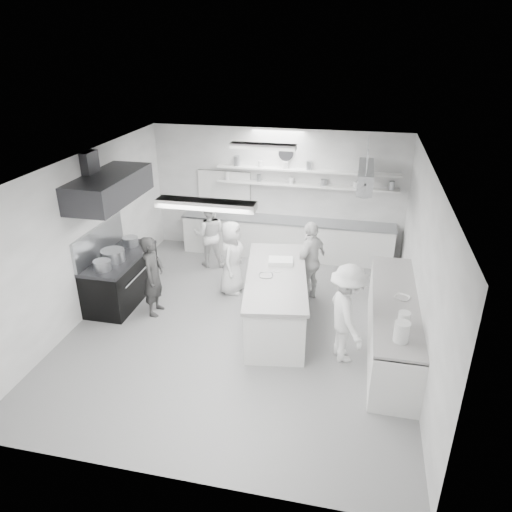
% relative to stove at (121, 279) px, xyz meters
% --- Properties ---
extents(floor, '(6.00, 7.00, 0.02)m').
position_rel_stove_xyz_m(floor, '(2.60, -0.40, -0.46)').
color(floor, gray).
rests_on(floor, ground).
extents(ceiling, '(6.00, 7.00, 0.02)m').
position_rel_stove_xyz_m(ceiling, '(2.60, -0.40, 2.56)').
color(ceiling, silver).
rests_on(ceiling, wall_back).
extents(wall_back, '(6.00, 0.04, 3.00)m').
position_rel_stove_xyz_m(wall_back, '(2.60, 3.10, 1.05)').
color(wall_back, silver).
rests_on(wall_back, floor).
extents(wall_front, '(6.00, 0.04, 3.00)m').
position_rel_stove_xyz_m(wall_front, '(2.60, -3.90, 1.05)').
color(wall_front, silver).
rests_on(wall_front, floor).
extents(wall_left, '(0.04, 7.00, 3.00)m').
position_rel_stove_xyz_m(wall_left, '(-0.40, -0.40, 1.05)').
color(wall_left, silver).
rests_on(wall_left, floor).
extents(wall_right, '(0.04, 7.00, 3.00)m').
position_rel_stove_xyz_m(wall_right, '(5.60, -0.40, 1.05)').
color(wall_right, silver).
rests_on(wall_right, floor).
extents(stove, '(0.80, 1.80, 0.90)m').
position_rel_stove_xyz_m(stove, '(0.00, 0.00, 0.00)').
color(stove, black).
rests_on(stove, floor).
extents(exhaust_hood, '(0.85, 2.00, 0.50)m').
position_rel_stove_xyz_m(exhaust_hood, '(0.00, -0.00, 1.90)').
color(exhaust_hood, '#2A2A2D').
rests_on(exhaust_hood, wall_left).
extents(back_counter, '(5.00, 0.60, 0.92)m').
position_rel_stove_xyz_m(back_counter, '(2.90, 2.80, 0.01)').
color(back_counter, silver).
rests_on(back_counter, floor).
extents(shelf_lower, '(4.20, 0.26, 0.04)m').
position_rel_stove_xyz_m(shelf_lower, '(3.30, 2.97, 1.30)').
color(shelf_lower, silver).
rests_on(shelf_lower, wall_back).
extents(shelf_upper, '(4.20, 0.26, 0.04)m').
position_rel_stove_xyz_m(shelf_upper, '(3.30, 2.97, 1.65)').
color(shelf_upper, silver).
rests_on(shelf_upper, wall_back).
extents(pass_through_window, '(1.30, 0.04, 1.00)m').
position_rel_stove_xyz_m(pass_through_window, '(1.30, 3.08, 1.00)').
color(pass_through_window, black).
rests_on(pass_through_window, wall_back).
extents(wall_clock, '(0.32, 0.05, 0.32)m').
position_rel_stove_xyz_m(wall_clock, '(2.80, 3.06, 2.00)').
color(wall_clock, white).
rests_on(wall_clock, wall_back).
extents(right_counter, '(0.74, 3.30, 0.94)m').
position_rel_stove_xyz_m(right_counter, '(5.25, -0.60, 0.02)').
color(right_counter, silver).
rests_on(right_counter, floor).
extents(pot_rack, '(0.30, 1.60, 0.40)m').
position_rel_stove_xyz_m(pot_rack, '(4.60, 2.00, 1.85)').
color(pot_rack, '#999CA0').
rests_on(pot_rack, ceiling).
extents(light_fixture_front, '(1.30, 0.25, 0.10)m').
position_rel_stove_xyz_m(light_fixture_front, '(2.60, -2.20, 2.49)').
color(light_fixture_front, silver).
rests_on(light_fixture_front, ceiling).
extents(light_fixture_rear, '(1.30, 0.25, 0.10)m').
position_rel_stove_xyz_m(light_fixture_rear, '(2.60, 1.40, 2.49)').
color(light_fixture_rear, silver).
rests_on(light_fixture_rear, ceiling).
extents(prep_island, '(1.39, 2.76, 0.97)m').
position_rel_stove_xyz_m(prep_island, '(3.18, -0.21, 0.03)').
color(prep_island, silver).
rests_on(prep_island, floor).
extents(stove_pot, '(0.45, 0.45, 0.26)m').
position_rel_stove_xyz_m(stove_pot, '(0.00, -0.19, 0.59)').
color(stove_pot, '#999CA0').
rests_on(stove_pot, stove).
extents(cook_stove, '(0.40, 0.59, 1.58)m').
position_rel_stove_xyz_m(cook_stove, '(0.86, -0.33, 0.34)').
color(cook_stove, '#2B2B2B').
rests_on(cook_stove, floor).
extents(cook_back, '(0.84, 0.71, 1.53)m').
position_rel_stove_xyz_m(cook_back, '(1.26, 1.93, 0.31)').
color(cook_back, silver).
rests_on(cook_back, floor).
extents(cook_island_left, '(0.52, 0.77, 1.55)m').
position_rel_stove_xyz_m(cook_island_left, '(2.08, 0.80, 0.33)').
color(cook_island_left, silver).
rests_on(cook_island_left, floor).
extents(cook_island_right, '(0.79, 1.06, 1.67)m').
position_rel_stove_xyz_m(cook_island_right, '(3.69, 0.85, 0.38)').
color(cook_island_right, silver).
rests_on(cook_island_right, floor).
extents(cook_right, '(0.98, 1.25, 1.69)m').
position_rel_stove_xyz_m(cook_right, '(4.48, -1.01, 0.40)').
color(cook_right, silver).
rests_on(cook_right, floor).
extents(bowl_island_a, '(0.30, 0.30, 0.06)m').
position_rel_stove_xyz_m(bowl_island_a, '(3.02, -0.30, 0.55)').
color(bowl_island_a, '#999CA0').
rests_on(bowl_island_a, prep_island).
extents(bowl_island_b, '(0.20, 0.20, 0.05)m').
position_rel_stove_xyz_m(bowl_island_b, '(3.18, -0.07, 0.55)').
color(bowl_island_b, silver).
rests_on(bowl_island_b, prep_island).
extents(bowl_right, '(0.32, 0.32, 0.06)m').
position_rel_stove_xyz_m(bowl_right, '(5.34, -0.53, 0.52)').
color(bowl_right, silver).
rests_on(bowl_right, right_counter).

